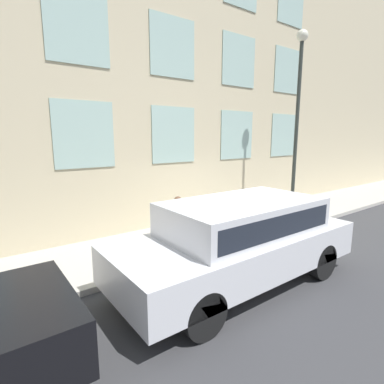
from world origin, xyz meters
TOP-DOWN VIEW (x-y plane):
  - ground_plane at (0.00, 0.00)m, footprint 80.00×80.00m
  - sidewalk at (1.30, 0.00)m, footprint 2.61×60.00m
  - building_facade at (2.76, 0.00)m, footprint 0.33×40.00m
  - fire_hydrant at (0.61, 0.35)m, footprint 0.32×0.43m
  - person at (0.89, 1.01)m, footprint 0.31×0.20m
  - parked_truck_silver_near at (-1.29, 1.04)m, footprint 1.98×5.00m
  - street_lamp at (0.83, -3.68)m, footprint 0.36×0.36m

SIDE VIEW (x-z plane):
  - ground_plane at x=0.00m, z-range 0.00..0.00m
  - sidewalk at x=1.30m, z-range 0.00..0.12m
  - fire_hydrant at x=0.61m, z-range 0.13..0.86m
  - person at x=0.89m, z-range 0.25..1.52m
  - parked_truck_silver_near at x=-1.29m, z-range 0.13..1.80m
  - street_lamp at x=0.83m, z-range 0.82..6.84m
  - building_facade at x=2.76m, z-range 0.00..9.86m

